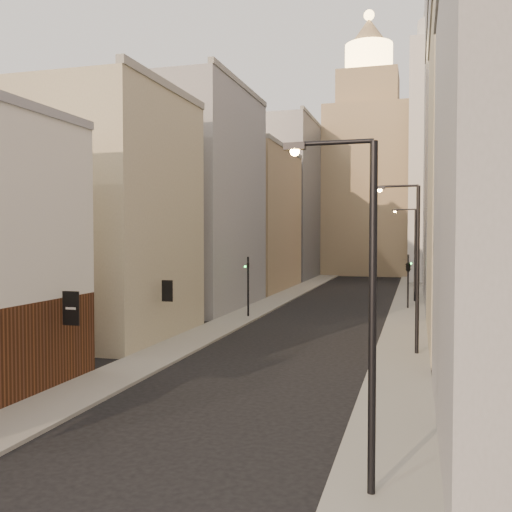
{
  "coord_description": "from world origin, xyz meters",
  "views": [
    {
      "loc": [
        7.29,
        -7.69,
        6.86
      ],
      "look_at": [
        -1.06,
        21.75,
        5.67
      ],
      "focal_mm": 40.0,
      "sensor_mm": 36.0,
      "label": 1
    }
  ],
  "objects_px": {
    "clock_tower": "(368,171)",
    "streetlamp_mid": "(413,258)",
    "streetlamp_far": "(413,249)",
    "traffic_light_right": "(408,266)",
    "white_tower": "(438,152)",
    "streetlamp_near": "(363,295)",
    "traffic_light_left": "(248,274)"
  },
  "relations": [
    {
      "from": "clock_tower",
      "to": "streetlamp_mid",
      "type": "bearing_deg",
      "value": -83.09
    },
    {
      "from": "streetlamp_far",
      "to": "traffic_light_right",
      "type": "relative_size",
      "value": 1.87
    },
    {
      "from": "clock_tower",
      "to": "white_tower",
      "type": "relative_size",
      "value": 1.08
    },
    {
      "from": "streetlamp_far",
      "to": "clock_tower",
      "type": "bearing_deg",
      "value": 114.45
    },
    {
      "from": "streetlamp_mid",
      "to": "traffic_light_right",
      "type": "bearing_deg",
      "value": 95.5
    },
    {
      "from": "streetlamp_near",
      "to": "white_tower",
      "type": "bearing_deg",
      "value": 87.58
    },
    {
      "from": "streetlamp_far",
      "to": "white_tower",
      "type": "bearing_deg",
      "value": 96.84
    },
    {
      "from": "streetlamp_near",
      "to": "streetlamp_mid",
      "type": "xyz_separation_m",
      "value": [
        1.11,
        18.31,
        0.19
      ]
    },
    {
      "from": "streetlamp_mid",
      "to": "streetlamp_far",
      "type": "relative_size",
      "value": 1.03
    },
    {
      "from": "clock_tower",
      "to": "streetlamp_near",
      "type": "bearing_deg",
      "value": -85.31
    },
    {
      "from": "clock_tower",
      "to": "traffic_light_right",
      "type": "xyz_separation_m",
      "value": [
        7.52,
        -46.48,
        -13.71
      ]
    },
    {
      "from": "clock_tower",
      "to": "streetlamp_far",
      "type": "distance_m",
      "value": 43.29
    },
    {
      "from": "streetlamp_mid",
      "to": "streetlamp_far",
      "type": "xyz_separation_m",
      "value": [
        -0.21,
        25.86,
        -0.14
      ]
    },
    {
      "from": "white_tower",
      "to": "streetlamp_near",
      "type": "xyz_separation_m",
      "value": [
        -4.03,
        -70.94,
        -13.31
      ]
    },
    {
      "from": "white_tower",
      "to": "traffic_light_left",
      "type": "distance_m",
      "value": 46.8
    },
    {
      "from": "traffic_light_right",
      "to": "white_tower",
      "type": "bearing_deg",
      "value": -120.29
    },
    {
      "from": "streetlamp_near",
      "to": "streetlamp_far",
      "type": "bearing_deg",
      "value": 89.67
    },
    {
      "from": "clock_tower",
      "to": "traffic_light_left",
      "type": "bearing_deg",
      "value": -95.11
    },
    {
      "from": "clock_tower",
      "to": "white_tower",
      "type": "xyz_separation_m",
      "value": [
        11.0,
        -14.0,
        0.97
      ]
    },
    {
      "from": "white_tower",
      "to": "streetlamp_mid",
      "type": "relative_size",
      "value": 4.32
    },
    {
      "from": "streetlamp_mid",
      "to": "traffic_light_left",
      "type": "relative_size",
      "value": 1.92
    },
    {
      "from": "streetlamp_near",
      "to": "streetlamp_mid",
      "type": "height_order",
      "value": "streetlamp_mid"
    },
    {
      "from": "traffic_light_left",
      "to": "traffic_light_right",
      "type": "xyz_separation_m",
      "value": [
        12.47,
        8.87,
        0.34
      ]
    },
    {
      "from": "white_tower",
      "to": "clock_tower",
      "type": "bearing_deg",
      "value": 128.16
    },
    {
      "from": "white_tower",
      "to": "streetlamp_far",
      "type": "bearing_deg",
      "value": -96.69
    },
    {
      "from": "streetlamp_near",
      "to": "traffic_light_right",
      "type": "bearing_deg",
      "value": 90.0
    },
    {
      "from": "streetlamp_near",
      "to": "streetlamp_mid",
      "type": "distance_m",
      "value": 18.35
    },
    {
      "from": "traffic_light_left",
      "to": "traffic_light_right",
      "type": "relative_size",
      "value": 1.0
    },
    {
      "from": "streetlamp_far",
      "to": "traffic_light_left",
      "type": "xyz_separation_m",
      "value": [
        -12.81,
        -14.58,
        -1.77
      ]
    },
    {
      "from": "clock_tower",
      "to": "traffic_light_left",
      "type": "relative_size",
      "value": 8.98
    },
    {
      "from": "streetlamp_mid",
      "to": "traffic_light_left",
      "type": "bearing_deg",
      "value": 143.04
    },
    {
      "from": "clock_tower",
      "to": "white_tower",
      "type": "distance_m",
      "value": 17.83
    }
  ]
}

